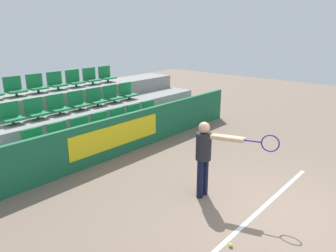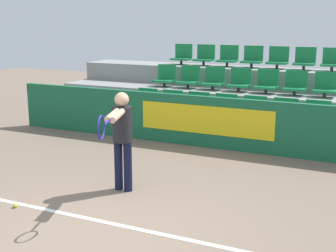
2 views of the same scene
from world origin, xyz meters
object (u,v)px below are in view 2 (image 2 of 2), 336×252
at_px(stadium_chair_7, 166,77).
at_px(stadium_chair_8, 189,79).
at_px(stadium_chair_9, 214,80).
at_px(tennis_player, 121,132).
at_px(stadium_chair_0, 146,102).
at_px(stadium_chair_16, 228,57).
at_px(stadium_chair_11, 267,83).
at_px(stadium_chair_20, 333,61).
at_px(stadium_chair_4, 254,111).
at_px(stadium_chair_10, 240,81).
at_px(stadium_chair_1, 171,104).
at_px(stadium_chair_12, 295,85).
at_px(stadium_chair_13, 325,86).
at_px(stadium_chair_2, 197,106).
at_px(stadium_chair_17, 252,58).
at_px(stadium_chair_3, 225,108).
at_px(stadium_chair_18, 278,59).
at_px(stadium_chair_14, 182,56).
at_px(tennis_ball, 15,205).
at_px(stadium_chair_15, 205,57).
at_px(stadium_chair_19, 305,60).
at_px(stadium_chair_5, 285,114).

height_order(stadium_chair_7, stadium_chair_8, same).
bearing_deg(stadium_chair_9, tennis_player, -87.00).
xyz_separation_m(stadium_chair_0, stadium_chair_16, (1.30, 2.13, 0.93)).
distance_m(stadium_chair_11, stadium_chair_20, 1.74).
xyz_separation_m(stadium_chair_0, stadium_chair_9, (1.30, 1.06, 0.47)).
bearing_deg(stadium_chair_4, stadium_chair_10, 121.34).
distance_m(stadium_chair_1, stadium_chair_12, 2.84).
distance_m(stadium_chair_12, stadium_chair_13, 0.65).
distance_m(stadium_chair_2, stadium_chair_17, 2.41).
relative_size(stadium_chair_8, stadium_chair_13, 1.00).
height_order(stadium_chair_3, stadium_chair_18, stadium_chair_18).
xyz_separation_m(stadium_chair_8, stadium_chair_16, (0.65, 1.06, 0.47)).
relative_size(stadium_chair_0, stadium_chair_14, 1.00).
height_order(stadium_chair_2, stadium_chair_17, stadium_chair_17).
bearing_deg(stadium_chair_2, stadium_chair_3, 0.00).
relative_size(stadium_chair_0, tennis_ball, 8.23).
distance_m(stadium_chair_12, stadium_chair_20, 1.33).
relative_size(stadium_chair_9, stadium_chair_13, 1.00).
height_order(stadium_chair_11, tennis_player, tennis_player).
distance_m(stadium_chair_9, stadium_chair_11, 1.30).
height_order(stadium_chair_18, stadium_chair_20, same).
bearing_deg(stadium_chair_17, stadium_chair_18, 0.00).
bearing_deg(stadium_chair_18, stadium_chair_12, -58.66).
xyz_separation_m(stadium_chair_13, stadium_chair_14, (-3.89, 1.06, 0.47)).
bearing_deg(stadium_chair_15, stadium_chair_19, 0.00).
relative_size(stadium_chair_0, tennis_player, 0.35).
height_order(stadium_chair_14, stadium_chair_16, same).
distance_m(stadium_chair_2, tennis_ball, 5.03).
xyz_separation_m(stadium_chair_3, tennis_ball, (-1.46, -4.92, -0.66)).
height_order(stadium_chair_19, stadium_chair_20, same).
xyz_separation_m(stadium_chair_1, stadium_chair_17, (1.30, 2.13, 0.93)).
bearing_deg(stadium_chair_19, stadium_chair_9, -151.31).
bearing_deg(stadium_chair_20, tennis_ball, -115.74).
bearing_deg(stadium_chair_3, stadium_chair_18, 73.06).
bearing_deg(tennis_player, stadium_chair_4, 56.02).
height_order(stadium_chair_11, stadium_chair_12, same).
bearing_deg(tennis_player, stadium_chair_5, 47.27).
xyz_separation_m(stadium_chair_19, stadium_chair_20, (0.65, 0.00, 0.00)).
xyz_separation_m(stadium_chair_1, stadium_chair_10, (1.30, 1.06, 0.47)).
height_order(stadium_chair_17, tennis_player, stadium_chair_17).
bearing_deg(tennis_ball, stadium_chair_7, 94.67).
height_order(stadium_chair_1, stadium_chair_18, stadium_chair_18).
bearing_deg(stadium_chair_18, stadium_chair_17, 180.00).
bearing_deg(stadium_chair_19, stadium_chair_12, -90.00).
bearing_deg(tennis_ball, stadium_chair_18, 73.39).
xyz_separation_m(stadium_chair_3, stadium_chair_19, (1.30, 2.13, 0.93)).
xyz_separation_m(stadium_chair_13, tennis_player, (-2.34, -4.80, -0.21)).
bearing_deg(stadium_chair_16, stadium_chair_4, -58.66).
height_order(stadium_chair_7, stadium_chair_11, same).
bearing_deg(tennis_ball, stadium_chair_0, 95.67).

